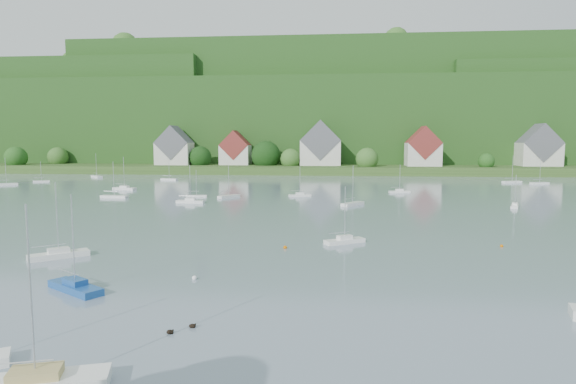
{
  "coord_description": "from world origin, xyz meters",
  "views": [
    {
      "loc": [
        9.95,
        -10.09,
        13.06
      ],
      "look_at": [
        2.16,
        75.0,
        4.0
      ],
      "focal_mm": 30.6,
      "sensor_mm": 36.0,
      "label": 1
    }
  ],
  "objects": [
    {
      "name": "village_building_2",
      "position": [
        5.0,
        188.0,
        10.27
      ],
      "size": [
        16.0,
        11.44,
        18.0
      ],
      "color": "beige",
      "rests_on": "far_shore_strip"
    },
    {
      "name": "near_sailboat_1",
      "position": [
        -12.21,
        29.44,
        0.45
      ],
      "size": [
        6.22,
        4.88,
        8.47
      ],
      "rotation": [
        0.0,
        0.0,
        -0.57
      ],
      "color": "#1C4E9A",
      "rests_on": "ground"
    },
    {
      "name": "mooring_buoy_1",
      "position": [
        -2.94,
        33.95,
        0.0
      ],
      "size": [
        0.47,
        0.47,
        0.47
      ],
      "primitive_type": "sphere",
      "color": "white",
      "rests_on": "ground"
    },
    {
      "name": "village_building_4",
      "position": [
        90.0,
        190.0,
        9.59
      ],
      "size": [
        15.0,
        10.4,
        16.5
      ],
      "color": "beige",
      "rests_on": "far_shore_strip"
    },
    {
      "name": "duck_pair",
      "position": [
        -0.32,
        21.66,
        0.12
      ],
      "size": [
        1.72,
        1.52,
        0.36
      ],
      "color": "black",
      "rests_on": "ground"
    },
    {
      "name": "near_sailboat_6",
      "position": [
        -20.35,
        40.84,
        0.45
      ],
      "size": [
        5.93,
        5.39,
        8.47
      ],
      "rotation": [
        0.0,
        0.0,
        0.7
      ],
      "color": "white",
      "rests_on": "ground"
    },
    {
      "name": "village_building_1",
      "position": [
        -30.0,
        189.0,
        8.75
      ],
      "size": [
        12.0,
        9.36,
        14.0
      ],
      "color": "beige",
      "rests_on": "far_shore_strip"
    },
    {
      "name": "near_sailboat_3",
      "position": [
        11.53,
        51.6,
        0.41
      ],
      "size": [
        5.38,
        4.04,
        7.25
      ],
      "rotation": [
        0.0,
        0.0,
        0.54
      ],
      "color": "white",
      "rests_on": "ground"
    },
    {
      "name": "far_shore_strip",
      "position": [
        0.0,
        200.0,
        1.5
      ],
      "size": [
        600.0,
        60.0,
        3.0
      ],
      "primitive_type": "cube",
      "color": "#2F4F1D",
      "rests_on": "ground"
    },
    {
      "name": "village_building_3",
      "position": [
        45.0,
        186.0,
        9.43
      ],
      "size": [
        13.0,
        10.4,
        15.5
      ],
      "color": "beige",
      "rests_on": "far_shore_strip"
    },
    {
      "name": "forested_ridge",
      "position": [
        0.39,
        268.57,
        22.89
      ],
      "size": [
        620.0,
        181.22,
        69.89
      ],
      "color": "#154315",
      "rests_on": "ground"
    },
    {
      "name": "village_building_0",
      "position": [
        -55.0,
        187.0,
        9.51
      ],
      "size": [
        14.0,
        10.4,
        16.0
      ],
      "color": "beige",
      "rests_on": "far_shore_strip"
    },
    {
      "name": "mooring_buoy_2",
      "position": [
        30.71,
        51.2,
        0.0
      ],
      "size": [
        0.4,
        0.4,
        0.4
      ],
      "primitive_type": "sphere",
      "color": "#D66600",
      "rests_on": "ground"
    },
    {
      "name": "near_sailboat_2",
      "position": [
        -5.4,
        12.99,
        0.49
      ],
      "size": [
        7.58,
        4.16,
        9.87
      ],
      "rotation": [
        0.0,
        0.0,
        0.31
      ],
      "color": "white",
      "rests_on": "ground"
    },
    {
      "name": "far_sailboat_cluster",
      "position": [
        2.42,
        119.52,
        0.37
      ],
      "size": [
        186.94,
        72.38,
        8.71
      ],
      "color": "white",
      "rests_on": "ground"
    },
    {
      "name": "mooring_buoy_3",
      "position": [
        4.29,
        47.89,
        0.0
      ],
      "size": [
        0.47,
        0.47,
        0.47
      ],
      "primitive_type": "sphere",
      "color": "#D66600",
      "rests_on": "ground"
    }
  ]
}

